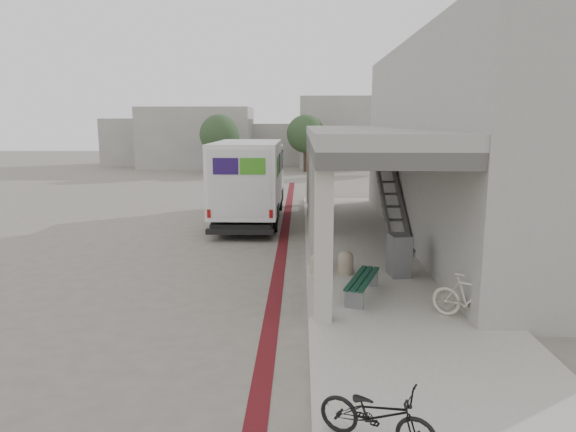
{
  "coord_description": "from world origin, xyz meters",
  "views": [
    {
      "loc": [
        1.63,
        -13.82,
        4.27
      ],
      "look_at": [
        1.26,
        0.56,
        1.6
      ],
      "focal_mm": 32.0,
      "sensor_mm": 36.0,
      "label": 1
    }
  ],
  "objects_px": {
    "bench": "(362,283)",
    "fedex_truck": "(250,179)",
    "utility_cabinet": "(399,255)",
    "bicycle_cream": "(470,298)",
    "bicycle_black": "(377,414)"
  },
  "relations": [
    {
      "from": "utility_cabinet",
      "to": "bicycle_black",
      "type": "xyz_separation_m",
      "value": [
        -1.67,
        -7.46,
        -0.16
      ]
    },
    {
      "from": "bench",
      "to": "bicycle_cream",
      "type": "distance_m",
      "value": 2.55
    },
    {
      "from": "utility_cabinet",
      "to": "fedex_truck",
      "type": "bearing_deg",
      "value": 113.13
    },
    {
      "from": "bench",
      "to": "utility_cabinet",
      "type": "distance_m",
      "value": 2.12
    },
    {
      "from": "bench",
      "to": "utility_cabinet",
      "type": "relative_size",
      "value": 1.81
    },
    {
      "from": "bicycle_black",
      "to": "bicycle_cream",
      "type": "relative_size",
      "value": 0.95
    },
    {
      "from": "bicycle_black",
      "to": "bicycle_cream",
      "type": "xyz_separation_m",
      "value": [
        2.55,
        4.24,
        0.08
      ]
    },
    {
      "from": "fedex_truck",
      "to": "bicycle_cream",
      "type": "distance_m",
      "value": 12.85
    },
    {
      "from": "bench",
      "to": "bicycle_black",
      "type": "bearing_deg",
      "value": -76.16
    },
    {
      "from": "bench",
      "to": "fedex_truck",
      "type": "bearing_deg",
      "value": 128.85
    },
    {
      "from": "bicycle_cream",
      "to": "bicycle_black",
      "type": "bearing_deg",
      "value": -173.87
    },
    {
      "from": "fedex_truck",
      "to": "utility_cabinet",
      "type": "distance_m",
      "value": 9.6
    },
    {
      "from": "bicycle_black",
      "to": "utility_cabinet",
      "type": "bearing_deg",
      "value": 14.2
    },
    {
      "from": "bench",
      "to": "bicycle_black",
      "type": "relative_size",
      "value": 1.31
    },
    {
      "from": "bench",
      "to": "bicycle_cream",
      "type": "xyz_separation_m",
      "value": [
        2.07,
        -1.49,
        0.16
      ]
    }
  ]
}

